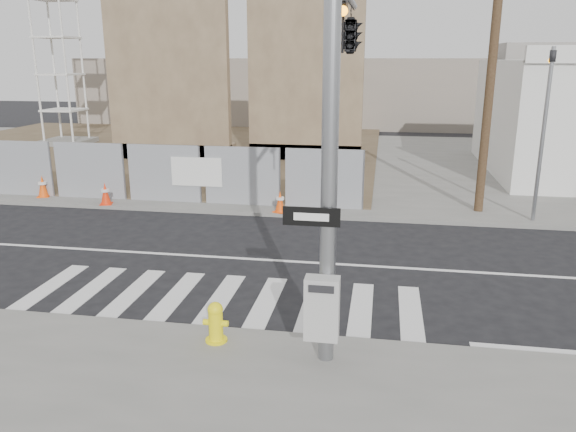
% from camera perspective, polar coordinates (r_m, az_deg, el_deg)
% --- Properties ---
extents(ground, '(100.00, 100.00, 0.00)m').
position_cam_1_polar(ground, '(14.52, -4.06, -4.38)').
color(ground, black).
rests_on(ground, ground).
extents(sidewalk_far, '(50.00, 20.00, 0.12)m').
position_cam_1_polar(sidewalk_far, '(27.87, 2.74, 5.52)').
color(sidewalk_far, slate).
rests_on(sidewalk_far, ground).
extents(signal_pole, '(0.96, 5.87, 7.00)m').
position_cam_1_polar(signal_pole, '(11.22, 5.77, 14.63)').
color(signal_pole, gray).
rests_on(signal_pole, sidewalk_near).
extents(far_signal_pole, '(0.16, 0.20, 5.60)m').
position_cam_1_polar(far_signal_pole, '(18.51, 24.73, 9.66)').
color(far_signal_pole, gray).
rests_on(far_signal_pole, sidewalk_far).
extents(chain_link_fence, '(24.60, 0.04, 2.00)m').
position_cam_1_polar(chain_link_fence, '(22.89, -26.10, 4.40)').
color(chain_link_fence, gray).
rests_on(chain_link_fence, sidewalk_far).
extents(concrete_wall_left, '(6.00, 1.30, 8.00)m').
position_cam_1_polar(concrete_wall_left, '(28.31, -11.95, 12.13)').
color(concrete_wall_left, brown).
rests_on(concrete_wall_left, sidewalk_far).
extents(concrete_wall_right, '(5.50, 1.30, 8.00)m').
position_cam_1_polar(concrete_wall_right, '(27.63, 1.79, 12.37)').
color(concrete_wall_right, brown).
rests_on(concrete_wall_right, sidewalk_far).
extents(utility_pole_right, '(1.60, 0.28, 10.00)m').
position_cam_1_polar(utility_pole_right, '(19.01, 20.13, 15.48)').
color(utility_pole_right, '#4E3924').
rests_on(utility_pole_right, sidewalk_far).
extents(fire_hydrant, '(0.45, 0.40, 0.74)m').
position_cam_1_polar(fire_hydrant, '(10.16, -7.36, -10.64)').
color(fire_hydrant, yellow).
rests_on(fire_hydrant, sidewalk_near).
extents(traffic_cone_b, '(0.51, 0.51, 0.78)m').
position_cam_1_polar(traffic_cone_b, '(22.26, -23.66, 2.77)').
color(traffic_cone_b, '#FB520D').
rests_on(traffic_cone_b, sidewalk_far).
extents(traffic_cone_c, '(0.49, 0.49, 0.76)m').
position_cam_1_polar(traffic_cone_c, '(20.31, -18.06, 2.16)').
color(traffic_cone_c, red).
rests_on(traffic_cone_c, sidewalk_far).
extents(traffic_cone_d, '(0.49, 0.49, 0.72)m').
position_cam_1_polar(traffic_cone_d, '(18.32, -0.82, 1.46)').
color(traffic_cone_d, '#FF500D').
rests_on(traffic_cone_d, sidewalk_far).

